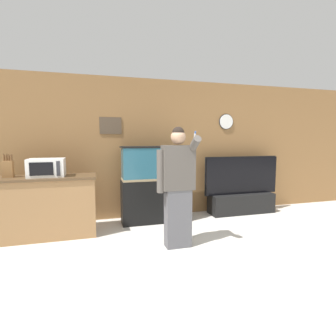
{
  "coord_description": "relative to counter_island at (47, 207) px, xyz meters",
  "views": [
    {
      "loc": [
        -1.12,
        -2.16,
        1.49
      ],
      "look_at": [
        -0.04,
        1.63,
        1.05
      ],
      "focal_mm": 28.0,
      "sensor_mm": 36.0,
      "label": 1
    }
  ],
  "objects": [
    {
      "name": "ground_plane",
      "position": [
        1.83,
        -2.09,
        -0.47
      ],
      "size": [
        18.0,
        18.0,
        0.0
      ],
      "primitive_type": "plane",
      "color": "beige"
    },
    {
      "name": "tv_on_stand",
      "position": [
        3.55,
        0.33,
        -0.13
      ],
      "size": [
        1.58,
        0.4,
        1.14
      ],
      "color": "black",
      "rests_on": "ground_plane"
    },
    {
      "name": "wall_back_paneled",
      "position": [
        1.83,
        0.66,
        0.84
      ],
      "size": [
        10.0,
        0.08,
        2.6
      ],
      "color": "olive",
      "rests_on": "ground_plane"
    },
    {
      "name": "microwave",
      "position": [
        0.03,
        -0.01,
        0.6
      ],
      "size": [
        0.51,
        0.36,
        0.27
      ],
      "color": "white",
      "rests_on": "counter_island"
    },
    {
      "name": "counter_island",
      "position": [
        0.0,
        0.0,
        0.0
      ],
      "size": [
        1.46,
        0.59,
        0.93
      ],
      "color": "olive",
      "rests_on": "ground_plane"
    },
    {
      "name": "knife_block",
      "position": [
        -0.5,
        0.05,
        0.59
      ],
      "size": [
        0.14,
        0.11,
        0.35
      ],
      "color": "brown",
      "rests_on": "counter_island"
    },
    {
      "name": "person_standing",
      "position": [
        1.79,
        -0.91,
        0.39
      ],
      "size": [
        0.52,
        0.39,
        1.65
      ],
      "color": "#515156",
      "rests_on": "ground_plane"
    },
    {
      "name": "aquarium_on_stand",
      "position": [
        1.74,
        0.25,
        0.21
      ],
      "size": [
        1.2,
        0.37,
        1.36
      ],
      "color": "black",
      "rests_on": "ground_plane"
    }
  ]
}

